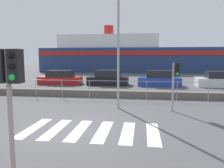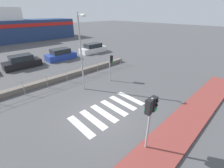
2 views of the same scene
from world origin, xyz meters
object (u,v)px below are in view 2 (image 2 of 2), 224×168
parked_car_white (93,49)px  streetlamp (82,46)px  traffic_light_near (151,110)px  parked_car_black (22,62)px  traffic_light_far (111,63)px  parked_car_blue (61,55)px

parked_car_white → streetlamp: bearing=-130.5°
traffic_light_near → parked_car_black: bearing=92.1°
traffic_light_far → parked_car_white: size_ratio=0.55×
streetlamp → parked_car_white: bearing=49.5°
parked_car_white → parked_car_black: bearing=180.0°
traffic_light_near → parked_car_blue: (4.26, 16.97, -1.63)m
traffic_light_far → parked_car_blue: bearing=90.3°
traffic_light_far → streetlamp: 3.46m
parked_car_black → parked_car_white: 10.50m
streetlamp → parked_car_blue: 10.72m
streetlamp → parked_car_black: bearing=101.8°
traffic_light_far → parked_car_blue: traffic_light_far is taller
streetlamp → parked_car_white: streetlamp is taller
traffic_light_far → parked_car_black: (-4.94, 9.98, -1.16)m
streetlamp → parked_car_blue: streetlamp is taller
traffic_light_near → parked_car_white: 19.70m
parked_car_blue → parked_car_white: parked_car_blue is taller
traffic_light_far → parked_car_black: traffic_light_far is taller
traffic_light_near → streetlamp: (1.43, 7.10, 1.45)m
parked_car_blue → traffic_light_near: bearing=-104.1°
parked_car_black → streetlamp: bearing=-78.2°
parked_car_white → parked_car_blue: bearing=180.0°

